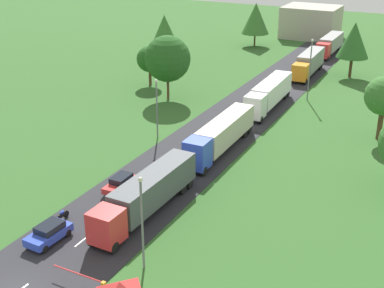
# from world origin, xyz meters

# --- Properties ---
(road) EXTENTS (10.00, 140.00, 0.06)m
(road) POSITION_xyz_m (0.00, 24.50, 0.03)
(road) COLOR #2B2B30
(road) RESTS_ON ground
(lane_marking_centre) EXTENTS (0.16, 120.44, 0.01)m
(lane_marking_centre) POSITION_xyz_m (0.00, 19.44, 0.07)
(lane_marking_centre) COLOR white
(lane_marking_centre) RESTS_ON road
(truck_lead) EXTENTS (2.77, 14.20, 3.50)m
(truck_lead) POSITION_xyz_m (2.45, 14.23, 2.09)
(truck_lead) COLOR red
(truck_lead) RESTS_ON road
(truck_second) EXTENTS (2.62, 14.76, 3.58)m
(truck_second) POSITION_xyz_m (2.55, 30.14, 2.12)
(truck_second) COLOR blue
(truck_second) RESTS_ON road
(truck_third) EXTENTS (2.83, 14.28, 3.65)m
(truck_third) POSITION_xyz_m (2.38, 47.02, 2.18)
(truck_third) COLOR white
(truck_third) RESTS_ON road
(truck_fourth) EXTENTS (2.81, 12.85, 3.77)m
(truck_fourth) POSITION_xyz_m (2.62, 66.60, 2.18)
(truck_fourth) COLOR orange
(truck_fourth) RESTS_ON road
(truck_fifth) EXTENTS (2.54, 12.60, 3.52)m
(truck_fifth) POSITION_xyz_m (2.18, 83.56, 2.09)
(truck_fifth) COLOR red
(truck_fifth) RESTS_ON road
(car_lead) EXTENTS (2.05, 4.07, 1.55)m
(car_lead) POSITION_xyz_m (-2.37, 6.56, 0.86)
(car_lead) COLOR blue
(car_lead) RESTS_ON road
(car_second) EXTENTS (1.79, 4.08, 1.48)m
(car_second) POSITION_xyz_m (-2.22, 16.80, 0.83)
(car_second) COLOR red
(car_second) RESTS_ON road
(motorcycle_courier) EXTENTS (0.28, 1.94, 0.91)m
(motorcycle_courier) POSITION_xyz_m (-3.62, 9.54, 0.54)
(motorcycle_courier) COLOR black
(motorcycle_courier) RESTS_ON road
(barrier_gate) EXTENTS (4.64, 0.28, 1.05)m
(barrier_gate) POSITION_xyz_m (4.80, 3.14, 0.69)
(barrier_gate) COLOR orange
(barrier_gate) RESTS_ON ground
(lamppost_lead) EXTENTS (0.36, 0.36, 7.77)m
(lamppost_lead) POSITION_xyz_m (6.48, 7.09, 4.36)
(lamppost_lead) COLOR slate
(lamppost_lead) RESTS_ON ground
(lamppost_second) EXTENTS (0.36, 0.36, 7.34)m
(lamppost_second) POSITION_xyz_m (-6.09, 30.47, 4.14)
(lamppost_second) COLOR slate
(lamppost_second) RESTS_ON ground
(lamppost_third) EXTENTS (0.36, 0.36, 9.09)m
(lamppost_third) POSITION_xyz_m (6.28, 53.12, 5.03)
(lamppost_third) COLOR slate
(lamppost_third) RESTS_ON ground
(tree_birch) EXTENTS (5.73, 5.73, 8.97)m
(tree_birch) POSITION_xyz_m (-13.73, 83.77, 5.81)
(tree_birch) COLOR #513823
(tree_birch) RESTS_ON ground
(tree_maple) EXTENTS (4.15, 4.15, 6.33)m
(tree_maple) POSITION_xyz_m (-18.50, 49.22, 4.23)
(tree_maple) COLOR #513823
(tree_maple) RESTS_ON ground
(tree_pine) EXTENTS (5.87, 5.87, 9.09)m
(tree_pine) POSITION_xyz_m (-22.81, 61.58, 5.85)
(tree_pine) COLOR #513823
(tree_pine) RESTS_ON ground
(tree_elm) EXTENTS (6.74, 6.74, 9.48)m
(tree_elm) POSITION_xyz_m (-12.34, 44.17, 6.10)
(tree_elm) COLOR #513823
(tree_elm) RESTS_ON ground
(tree_ash) EXTENTS (4.66, 4.66, 7.82)m
(tree_ash) POSITION_xyz_m (18.19, 42.18, 5.45)
(tree_ash) COLOR #513823
(tree_ash) RESTS_ON ground
(tree_lime) EXTENTS (5.30, 5.30, 9.28)m
(tree_lime) POSITION_xyz_m (9.33, 68.43, 6.34)
(tree_lime) COLOR #513823
(tree_lime) RESTS_ON ground
(distant_building) EXTENTS (11.89, 10.40, 6.91)m
(distant_building) POSITION_xyz_m (-5.81, 98.24, 3.45)
(distant_building) COLOR #B2A899
(distant_building) RESTS_ON ground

